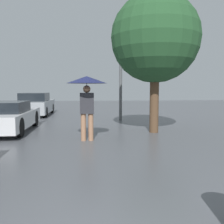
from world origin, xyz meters
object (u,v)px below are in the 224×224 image
at_px(pedestrian, 87,88).
at_px(parked_car_middle, 7,117).
at_px(parked_car_farthest, 35,105).
at_px(street_lamp, 121,70).
at_px(tree, 155,39).

xyz_separation_m(pedestrian, parked_car_middle, (-2.98, 1.97, -1.08)).
bearing_deg(parked_car_middle, parked_car_farthest, 91.01).
distance_m(pedestrian, street_lamp, 5.10).
distance_m(parked_car_middle, parked_car_farthest, 5.82).
height_order(parked_car_middle, tree, tree).
distance_m(parked_car_middle, tree, 6.15).
bearing_deg(parked_car_middle, tree, -7.95).
height_order(parked_car_farthest, tree, tree).
height_order(pedestrian, parked_car_middle, pedestrian).
bearing_deg(pedestrian, parked_car_farthest, 111.60).
distance_m(tree, street_lamp, 3.70).
distance_m(parked_car_farthest, street_lamp, 5.96).
bearing_deg(parked_car_farthest, street_lamp, -32.65).
relative_size(parked_car_middle, tree, 0.81).
xyz_separation_m(parked_car_middle, parked_car_farthest, (-0.10, 5.82, 0.07)).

